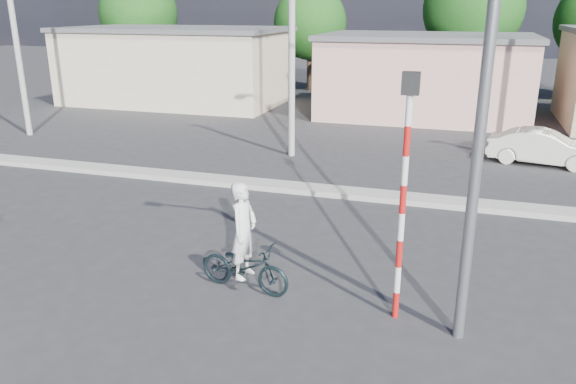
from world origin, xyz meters
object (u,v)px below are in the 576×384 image
(car_cream, at_px, (543,147))
(bicycle, at_px, (245,266))
(cyclist, at_px, (244,245))
(streetlight, at_px, (479,33))
(traffic_pole, at_px, (404,180))

(car_cream, bearing_deg, bicycle, 160.74)
(cyclist, bearing_deg, bicycle, 0.00)
(streetlight, bearing_deg, bicycle, 173.43)
(cyclist, relative_size, traffic_pole, 0.44)
(bicycle, bearing_deg, cyclist, 0.00)
(bicycle, distance_m, car_cream, 13.56)
(bicycle, relative_size, car_cream, 0.51)
(bicycle, height_order, traffic_pole, traffic_pole)
(car_cream, bearing_deg, cyclist, 160.74)
(cyclist, xyz_separation_m, streetlight, (3.90, -0.45, 4.00))
(traffic_pole, relative_size, streetlight, 0.48)
(car_cream, relative_size, streetlight, 0.41)
(bicycle, bearing_deg, streetlight, -88.55)
(bicycle, xyz_separation_m, streetlight, (3.90, -0.45, 4.46))
(cyclist, xyz_separation_m, traffic_pole, (2.97, -0.15, 1.64))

